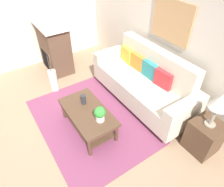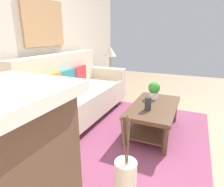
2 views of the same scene
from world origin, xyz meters
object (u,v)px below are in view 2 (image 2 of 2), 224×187
at_px(coffee_table, 154,113).
at_px(framed_painting, 44,23).
at_px(potted_plant_tabletop, 154,90).
at_px(throw_pillow_teal, 66,79).
at_px(throw_pillow_mustard, 32,91).
at_px(throw_pillow_crimson, 79,75).
at_px(table_lamp, 110,52).
at_px(throw_pillow_orange, 51,85).
at_px(couch, 74,95).
at_px(tabletop_vase, 148,104).
at_px(side_table, 110,84).

distance_m(coffee_table, framed_painting, 2.15).
xyz_separation_m(potted_plant_tabletop, framed_painting, (-0.37, 1.69, 0.97)).
xyz_separation_m(throw_pillow_teal, coffee_table, (0.08, -1.42, -0.37)).
height_order(throw_pillow_mustard, framed_painting, framed_painting).
relative_size(throw_pillow_crimson, coffee_table, 0.33).
distance_m(throw_pillow_teal, coffee_table, 1.47).
relative_size(coffee_table, table_lamp, 1.93).
height_order(throw_pillow_orange, potted_plant_tabletop, throw_pillow_orange).
xyz_separation_m(couch, throw_pillow_mustard, (-0.71, 0.13, 0.25)).
bearing_deg(throw_pillow_orange, potted_plant_tabletop, -61.82).
xyz_separation_m(throw_pillow_mustard, tabletop_vase, (0.58, -1.38, -0.16)).
xyz_separation_m(side_table, framed_painting, (-1.44, 0.46, 1.26)).
distance_m(tabletop_vase, side_table, 2.02).
relative_size(potted_plant_tabletop, table_lamp, 0.46).
height_order(throw_pillow_crimson, coffee_table, throw_pillow_crimson).
bearing_deg(coffee_table, framed_painting, 92.47).
xyz_separation_m(throw_pillow_mustard, throw_pillow_teal, (0.71, 0.00, 0.00)).
relative_size(throw_pillow_mustard, potted_plant_tabletop, 1.37).
height_order(throw_pillow_crimson, table_lamp, table_lamp).
distance_m(throw_pillow_orange, framed_painting, 1.00).
height_order(throw_pillow_orange, throw_pillow_teal, same).
bearing_deg(tabletop_vase, couch, 84.09).
relative_size(coffee_table, side_table, 1.96).
relative_size(throw_pillow_teal, side_table, 0.64).
bearing_deg(throw_pillow_orange, tabletop_vase, -80.69).
bearing_deg(side_table, coffee_table, -136.35).
height_order(throw_pillow_orange, table_lamp, table_lamp).
bearing_deg(framed_painting, throw_pillow_orange, -136.19).
relative_size(throw_pillow_crimson, side_table, 0.64).
bearing_deg(table_lamp, coffee_table, -136.35).
height_order(side_table, table_lamp, table_lamp).
relative_size(throw_pillow_teal, throw_pillow_crimson, 1.00).
xyz_separation_m(throw_pillow_mustard, side_table, (2.15, -0.12, -0.40)).
bearing_deg(framed_painting, throw_pillow_crimson, -43.81).
height_order(potted_plant_tabletop, table_lamp, table_lamp).
distance_m(throw_pillow_mustard, tabletop_vase, 1.50).
relative_size(throw_pillow_teal, framed_painting, 0.42).
relative_size(throw_pillow_orange, throw_pillow_teal, 1.00).
xyz_separation_m(tabletop_vase, side_table, (1.57, 1.26, -0.24)).
relative_size(throw_pillow_orange, framed_painting, 0.42).
distance_m(couch, throw_pillow_mustard, 0.76).
bearing_deg(throw_pillow_crimson, throw_pillow_teal, 180.00).
bearing_deg(side_table, table_lamp, 0.00).
bearing_deg(coffee_table, throw_pillow_teal, 93.06).
distance_m(throw_pillow_orange, table_lamp, 1.82).
distance_m(throw_pillow_mustard, coffee_table, 1.66).
height_order(throw_pillow_teal, table_lamp, table_lamp).
bearing_deg(throw_pillow_teal, side_table, -4.85).
bearing_deg(tabletop_vase, coffee_table, -11.24).
bearing_deg(throw_pillow_mustard, side_table, -3.25).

